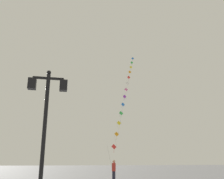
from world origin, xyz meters
TOP-DOWN VIEW (x-y plane):
  - twin_lantern_lamp_post at (-1.84, 6.99)m, footprint 1.40×0.28m
  - kite_train at (6.41, 27.19)m, footprint 7.65×16.66m
  - kite_flyer at (2.81, 17.29)m, footprint 0.36×0.62m

SIDE VIEW (x-z plane):
  - kite_flyer at x=2.81m, z-range 0.05..1.76m
  - twin_lantern_lamp_post at x=-1.84m, z-range 0.94..5.81m
  - kite_train at x=6.41m, z-range 0.62..19.34m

